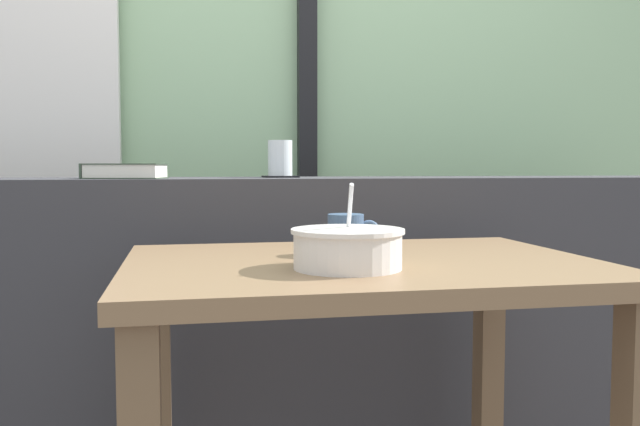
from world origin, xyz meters
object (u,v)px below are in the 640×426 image
Objects in this scene: breakfast_table at (362,327)px; coaster_square at (280,177)px; soup_bowl at (348,249)px; juice_glass at (280,160)px; ceramic_mug at (347,234)px; closed_book at (125,171)px.

breakfast_table is 0.75m from coaster_square.
coaster_square is at bearing 90.87° from soup_bowl.
soup_bowl is at bearing -89.13° from juice_glass.
ceramic_mug is (0.06, -0.60, -0.11)m from coaster_square.
coaster_square is 0.61m from ceramic_mug.
breakfast_table is at bearing 62.98° from soup_bowl.
juice_glass is at bearing 11.00° from closed_book.
breakfast_table is at bearing -84.37° from coaster_square.
closed_book is 0.72m from ceramic_mug.
coaster_square is 0.88× the size of ceramic_mug.
ceramic_mug is at bearing 76.85° from soup_bowl.
closed_book reaches higher than coaster_square.
ceramic_mug is at bearing -46.38° from closed_book.
breakfast_table is 0.20m from ceramic_mug.
coaster_square reaches higher than breakfast_table.
closed_book is (-0.50, 0.60, 0.31)m from breakfast_table.
ceramic_mug is at bearing 96.90° from breakfast_table.
ceramic_mug is at bearing -84.55° from juice_glass.
juice_glass is 0.81m from soup_bowl.
juice_glass is at bearing -86.42° from coaster_square.
soup_bowl is (0.01, -0.79, -0.12)m from coaster_square.
coaster_square is 0.80m from soup_bowl.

